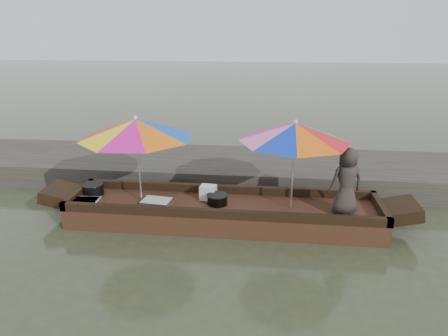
# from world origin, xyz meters

# --- Properties ---
(water) EXTENTS (80.00, 80.00, 0.00)m
(water) POSITION_xyz_m (0.00, 0.00, 0.00)
(water) COLOR #323A27
(water) RESTS_ON ground
(dock) EXTENTS (22.00, 2.20, 0.50)m
(dock) POSITION_xyz_m (0.00, 2.20, 0.25)
(dock) COLOR #2D2B26
(dock) RESTS_ON ground
(boat_hull) EXTENTS (5.46, 1.20, 0.35)m
(boat_hull) POSITION_xyz_m (0.00, 0.00, 0.17)
(boat_hull) COLOR black
(boat_hull) RESTS_ON water
(cooking_pot) EXTENTS (0.38, 0.38, 0.20)m
(cooking_pot) POSITION_xyz_m (-2.48, 0.19, 0.45)
(cooking_pot) COLOR black
(cooking_pot) RESTS_ON boat_hull
(tray_crayfish) EXTENTS (0.52, 0.38, 0.09)m
(tray_crayfish) POSITION_xyz_m (-2.43, -0.27, 0.39)
(tray_crayfish) COLOR silver
(tray_crayfish) RESTS_ON boat_hull
(tray_scallop) EXTENTS (0.54, 0.40, 0.06)m
(tray_scallop) POSITION_xyz_m (-1.19, -0.07, 0.38)
(tray_scallop) COLOR silver
(tray_scallop) RESTS_ON boat_hull
(charcoal_grill) EXTENTS (0.35, 0.35, 0.17)m
(charcoal_grill) POSITION_xyz_m (-0.11, 0.01, 0.43)
(charcoal_grill) COLOR black
(charcoal_grill) RESTS_ON boat_hull
(supply_bag) EXTENTS (0.31, 0.25, 0.26)m
(supply_bag) POSITION_xyz_m (-0.30, 0.21, 0.48)
(supply_bag) COLOR silver
(supply_bag) RESTS_ON boat_hull
(vendor) EXTENTS (0.65, 0.53, 1.15)m
(vendor) POSITION_xyz_m (2.05, -0.10, 0.93)
(vendor) COLOR #312B26
(vendor) RESTS_ON boat_hull
(umbrella_bow) EXTENTS (2.49, 2.49, 1.55)m
(umbrella_bow) POSITION_xyz_m (-1.49, 0.00, 1.12)
(umbrella_bow) COLOR blue
(umbrella_bow) RESTS_ON boat_hull
(umbrella_stern) EXTENTS (1.86, 1.86, 1.55)m
(umbrella_stern) POSITION_xyz_m (1.18, 0.00, 1.12)
(umbrella_stern) COLOR green
(umbrella_stern) RESTS_ON boat_hull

